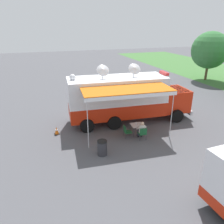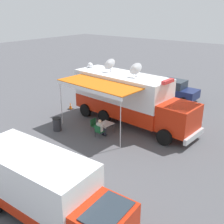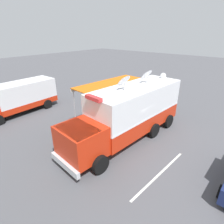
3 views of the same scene
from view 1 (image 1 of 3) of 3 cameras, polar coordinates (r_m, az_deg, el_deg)
name	(u,v)px [view 1 (image 1 of 3)]	position (r m, az deg, el deg)	size (l,w,h in m)	color
ground_plane	(117,121)	(17.08, 1.29, -2.46)	(100.00, 100.00, 0.00)	#515156
lot_stripe	(131,104)	(20.87, 5.00, 2.11)	(0.12, 4.80, 0.01)	silver
command_truck	(127,97)	(16.55, 3.88, 3.92)	(5.28, 9.65, 4.53)	red
folding_table	(137,126)	(14.92, 6.56, -3.55)	(0.86, 0.86, 0.73)	silver
water_bottle	(136,124)	(14.81, 6.35, -3.03)	(0.07, 0.07, 0.22)	silver
folding_chair_at_table	(143,133)	(14.36, 8.00, -5.39)	(0.51, 0.51, 0.87)	#19562D
folding_chair_beside_table	(127,131)	(14.50, 3.82, -4.93)	(0.51, 0.51, 0.87)	#19562D
seated_responder	(142,130)	(14.45, 7.75, -4.57)	(0.68, 0.58, 1.25)	silver
trash_bin	(102,148)	(12.72, -2.58, -9.34)	(0.57, 0.57, 0.91)	#2D2D33
traffic_cone	(57,130)	(15.50, -14.32, -4.71)	(0.36, 0.36, 0.58)	black
car_behind_truck	(103,87)	(23.32, -2.38, 6.58)	(2.10, 4.24, 1.76)	navy
tree_far_left	(210,50)	(32.26, 24.25, 14.53)	(4.77, 4.77, 6.31)	brown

